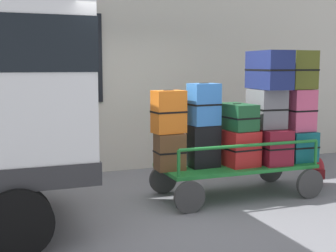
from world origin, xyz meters
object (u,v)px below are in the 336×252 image
object	(u,v)px
suitcase_center_middle	(237,117)
suitcase_midright_middle	(266,108)
suitcase_left_middle	(169,112)
suitcase_center_bottom	(236,147)
suitcase_right_middle	(297,110)
suitcase_right_top	(298,70)
suitcase_midleft_middle	(204,104)
suitcase_midright_top	(269,70)
backpack	(317,171)
suitcase_midright_bottom	(267,145)
suitcase_right_bottom	(295,145)
suitcase_midleft_bottom	(203,146)
suitcase_left_bottom	(170,152)
luggage_cart	(235,170)

from	to	relation	value
suitcase_center_middle	suitcase_midright_middle	xyz separation A→B (m)	(0.51, 0.04, 0.10)
suitcase_left_middle	suitcase_midright_middle	world-z (taller)	suitcase_left_middle
suitcase_center_bottom	suitcase_right_middle	distance (m)	1.14
suitcase_center_bottom	suitcase_right_top	world-z (taller)	suitcase_right_top
suitcase_midleft_middle	suitcase_midright_top	distance (m)	1.12
suitcase_right_middle	backpack	world-z (taller)	suitcase_right_middle
suitcase_midright_bottom	backpack	world-z (taller)	suitcase_midright_bottom
suitcase_right_bottom	backpack	size ratio (longest dim) A/B	1.55
suitcase_midleft_bottom	suitcase_midright_top	size ratio (longest dim) A/B	0.69
suitcase_left_middle	suitcase_midright_bottom	bearing A→B (deg)	-1.57
suitcase_left_bottom	suitcase_midleft_middle	xyz separation A→B (m)	(0.51, 0.01, 0.63)
backpack	suitcase_midright_middle	bearing A→B (deg)	-175.20
suitcase_left_middle	suitcase_right_top	xyz separation A→B (m)	(2.04, -0.03, 0.55)
suitcase_center_bottom	suitcase_right_middle	bearing A→B (deg)	-0.66
suitcase_left_bottom	suitcase_right_top	bearing A→B (deg)	0.13
suitcase_midleft_middle	suitcase_right_top	distance (m)	1.60
suitcase_midright_top	backpack	distance (m)	1.90
suitcase_center_bottom	suitcase_midright_bottom	bearing A→B (deg)	-0.63
luggage_cart	suitcase_midright_bottom	bearing A→B (deg)	-1.43
suitcase_midleft_middle	suitcase_right_bottom	size ratio (longest dim) A/B	0.85
backpack	suitcase_midright_top	bearing A→B (deg)	-173.06
luggage_cart	suitcase_right_bottom	size ratio (longest dim) A/B	3.34
backpack	suitcase_right_middle	bearing A→B (deg)	-165.81
suitcase_left_bottom	suitcase_midleft_bottom	distance (m)	0.51
suitcase_midleft_middle	suitcase_center_middle	distance (m)	0.54
suitcase_center_bottom	suitcase_midright_top	world-z (taller)	suitcase_midright_top
suitcase_left_bottom	suitcase_left_middle	world-z (taller)	suitcase_left_middle
luggage_cart	suitcase_midright_bottom	world-z (taller)	suitcase_midright_bottom
suitcase_midright_top	backpack	size ratio (longest dim) A/B	1.93
suitcase_left_middle	suitcase_center_bottom	size ratio (longest dim) A/B	0.84
luggage_cart	suitcase_midright_top	distance (m)	1.52
suitcase_center_middle	suitcase_midright_bottom	bearing A→B (deg)	0.24
suitcase_center_middle	suitcase_right_bottom	size ratio (longest dim) A/B	0.93
suitcase_midleft_bottom	suitcase_center_bottom	size ratio (longest dim) A/B	0.86
suitcase_left_bottom	suitcase_center_bottom	distance (m)	1.02
luggage_cart	suitcase_midleft_bottom	world-z (taller)	suitcase_midleft_bottom
suitcase_midleft_bottom	suitcase_right_bottom	size ratio (longest dim) A/B	0.86
luggage_cart	suitcase_midright_bottom	xyz separation A→B (m)	(0.51, -0.01, 0.34)
suitcase_right_bottom	suitcase_right_middle	size ratio (longest dim) A/B	1.11
suitcase_left_middle	backpack	bearing A→B (deg)	1.85
suitcase_center_middle	suitcase_right_middle	xyz separation A→B (m)	(1.02, -0.00, 0.06)
luggage_cart	suitcase_midleft_bottom	xyz separation A→B (m)	(-0.51, 0.01, 0.38)
suitcase_left_middle	suitcase_midleft_bottom	world-z (taller)	suitcase_left_middle
suitcase_center_middle	suitcase_midright_middle	size ratio (longest dim) A/B	1.01
suitcase_midleft_bottom	suitcase_midleft_middle	distance (m)	0.59
luggage_cart	suitcase_midleft_bottom	distance (m)	0.64
suitcase_midright_top	suitcase_midleft_bottom	bearing A→B (deg)	178.81
suitcase_left_bottom	suitcase_midright_top	distance (m)	1.88
suitcase_left_middle	suitcase_midleft_middle	bearing A→B (deg)	-2.85
suitcase_left_middle	suitcase_right_top	bearing A→B (deg)	-0.91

